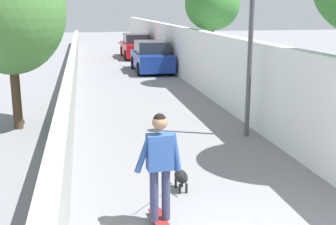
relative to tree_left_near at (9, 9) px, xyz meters
name	(u,v)px	position (x,y,z in m)	size (l,w,h in m)	color
ground_plane	(133,83)	(6.50, -3.86, -3.18)	(80.00, 80.00, 0.00)	gray
wall_left	(71,79)	(4.50, -1.34, -2.59)	(48.00, 0.30, 1.17)	#999E93
fence_right	(201,61)	(4.50, -6.38, -2.01)	(48.00, 0.30, 2.33)	white
tree_left_near	(9,9)	(0.00, 0.00, 0.00)	(2.89, 2.89, 4.89)	#473523
tree_right_far	(212,5)	(5.50, -7.07, 0.13)	(2.24, 2.24, 4.39)	#473523
lamp_post	(252,10)	(-1.87, -5.83, -0.03)	(0.36, 0.36, 4.65)	#4C4C51
skateboard	(160,221)	(-6.01, -2.84, -3.11)	(0.81, 0.25, 0.08)	maroon
person_skateboarder	(160,159)	(-6.01, -2.84, -2.12)	(0.24, 0.71, 1.66)	#333859
dog	(180,175)	(-4.80, -3.43, -2.90)	(1.53, 0.72, 1.06)	black
car_near	(151,57)	(9.86, -5.23, -2.46)	(3.98, 1.80, 1.54)	navy
car_far	(136,47)	(16.23, -5.23, -2.46)	(4.36, 1.80, 1.54)	#B71414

